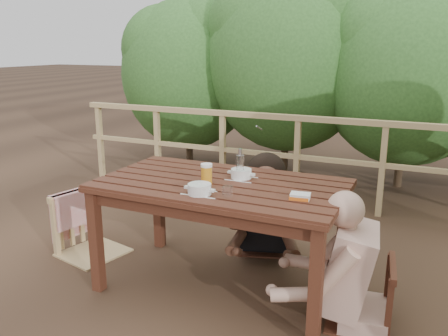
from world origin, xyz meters
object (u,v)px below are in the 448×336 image
at_px(table, 221,236).
at_px(woman, 267,173).
at_px(chair_far, 266,202).
at_px(chair_left, 89,199).
at_px(soup_far, 241,175).
at_px(tumbler, 227,193).
at_px(diner_right, 372,218).
at_px(soup_near, 200,190).
at_px(beer_glass, 207,175).
at_px(butter_tub, 300,198).
at_px(chair_right, 363,264).
at_px(bottle, 240,165).

bearing_deg(table, woman, 84.38).
relative_size(chair_far, woman, 0.63).
bearing_deg(chair_left, table, -78.70).
bearing_deg(soup_far, tumbler, -79.60).
height_order(diner_right, soup_near, diner_right).
height_order(woman, beer_glass, woman).
bearing_deg(butter_tub, chair_right, 3.69).
xyz_separation_m(soup_far, tumbler, (0.08, -0.42, -0.00)).
relative_size(chair_left, bottle, 4.06).
bearing_deg(chair_far, tumbler, -101.57).
xyz_separation_m(bottle, tumbler, (0.07, -0.38, -0.08)).
height_order(chair_right, soup_near, soup_near).
distance_m(chair_right, tumbler, 0.96).
height_order(table, butter_tub, butter_tub).
height_order(beer_glass, butter_tub, beer_glass).
bearing_deg(soup_far, beer_glass, -127.71).
bearing_deg(butter_tub, woman, 112.84).
bearing_deg(butter_tub, beer_glass, 167.22).
bearing_deg(table, soup_far, 58.30).
relative_size(table, beer_glass, 11.06).
height_order(chair_far, beer_glass, beer_glass).
distance_m(chair_left, soup_far, 1.37).
xyz_separation_m(chair_left, bottle, (1.33, 0.06, 0.42)).
distance_m(chair_left, diner_right, 2.28).
relative_size(tumbler, butter_tub, 0.66).
bearing_deg(diner_right, woman, 42.73).
xyz_separation_m(woman, tumbler, (0.09, -1.05, 0.15)).
bearing_deg(table, bottle, 46.59).
bearing_deg(chair_left, soup_far, -72.15).
xyz_separation_m(table, woman, (0.08, 0.78, 0.29)).
bearing_deg(diner_right, butter_tub, 94.08).
distance_m(chair_right, soup_near, 1.13).
xyz_separation_m(soup_near, bottle, (0.11, 0.41, 0.08)).
bearing_deg(soup_near, soup_far, 77.18).
bearing_deg(butter_tub, table, 160.01).
height_order(chair_far, soup_near, soup_near).
bearing_deg(soup_near, diner_right, 13.34).
distance_m(chair_right, soup_far, 1.03).
height_order(chair_left, chair_right, chair_left).
height_order(chair_left, soup_far, chair_left).
xyz_separation_m(chair_right, bottle, (-0.90, 0.16, 0.50)).
xyz_separation_m(chair_left, woman, (1.31, 0.73, 0.19)).
height_order(chair_right, tumbler, tumbler).
height_order(diner_right, bottle, diner_right).
height_order(chair_left, bottle, bottle).
xyz_separation_m(chair_left, soup_near, (1.22, -0.35, 0.34)).
xyz_separation_m(chair_far, butter_tub, (0.53, -0.89, 0.39)).
distance_m(chair_right, butter_tub, 0.57).
bearing_deg(diner_right, chair_right, 83.81).
height_order(table, soup_far, soup_far).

